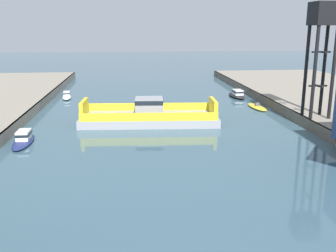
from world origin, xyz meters
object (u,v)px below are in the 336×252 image
Objects in this scene: moored_boat_near_left at (67,96)px; moored_boat_mid_left at (237,94)px; crane_tower at (323,28)px; moored_boat_mid_right at (24,138)px; moored_boat_far_left at (257,107)px; chain_ferry at (149,116)px.

moored_boat_mid_left reaches higher than moored_boat_near_left.
moored_boat_near_left is at bearing 145.20° from crane_tower.
moored_boat_mid_right is 1.01× the size of moored_boat_far_left.
moored_boat_mid_left is at bearing -3.69° from moored_boat_near_left.
moored_boat_far_left is (18.18, 8.63, -0.87)m from chain_ferry.
moored_boat_near_left is 32.01m from moored_boat_mid_left.
moored_boat_near_left is 0.83× the size of moored_boat_mid_right.
moored_boat_far_left is at bearing 105.49° from crane_tower.
chain_ferry is 1.31× the size of crane_tower.
moored_boat_mid_left is (31.95, -2.06, 0.09)m from moored_boat_near_left.
chain_ferry is 2.82× the size of moored_boat_mid_right.
moored_boat_mid_right is (-32.43, -26.78, -0.03)m from moored_boat_mid_left.
chain_ferry is 25.31m from moored_boat_near_left.
moored_boat_mid_left is at bearing 93.43° from moored_boat_far_left.
moored_boat_far_left is at bearing 26.75° from moored_boat_mid_right.
moored_boat_near_left is 34.76m from moored_boat_far_left.
moored_boat_near_left is at bearing 176.31° from moored_boat_mid_left.
crane_tower is at bearing -34.80° from moored_boat_near_left.
chain_ferry is at bearing -154.61° from moored_boat_far_left.
moored_boat_far_left is at bearing -86.57° from moored_boat_mid_left.
moored_boat_far_left is (32.55, -12.19, -0.26)m from moored_boat_near_left.
crane_tower is at bearing -74.51° from moored_boat_far_left.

